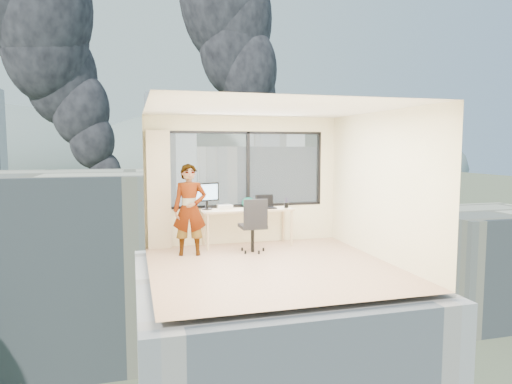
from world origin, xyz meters
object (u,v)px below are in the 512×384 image
object	(u,v)px
monitor	(207,196)
handbag	(248,202)
desk	(247,227)
laptop	(266,202)
chair	(253,225)
person	(190,210)
game_console	(225,206)

from	to	relation	value
monitor	handbag	size ratio (longest dim) A/B	1.98
desk	laptop	size ratio (longest dim) A/B	4.50
chair	monitor	xyz separation A→B (m)	(-0.76, 0.69, 0.49)
desk	person	bearing A→B (deg)	-158.32
person	monitor	size ratio (longest dim) A/B	3.13
chair	monitor	world-z (taller)	monitor
chair	game_console	world-z (taller)	chair
desk	game_console	size ratio (longest dim) A/B	6.23
monitor	game_console	bearing A→B (deg)	-4.07
game_console	handbag	distance (m)	0.49
desk	person	distance (m)	1.38
chair	laptop	world-z (taller)	chair
monitor	handbag	xyz separation A→B (m)	(0.87, 0.08, -0.16)
game_console	handbag	bearing A→B (deg)	-8.90
game_console	handbag	xyz separation A→B (m)	(0.49, -0.02, 0.07)
game_console	person	bearing A→B (deg)	-144.47
game_console	laptop	xyz separation A→B (m)	(0.80, -0.27, 0.09)
desk	handbag	distance (m)	0.53
laptop	handbag	world-z (taller)	laptop
chair	person	xyz separation A→B (m)	(-1.17, 0.08, 0.31)
desk	handbag	xyz separation A→B (m)	(0.07, 0.20, 0.48)
person	monitor	bearing A→B (deg)	64.55
chair	game_console	size ratio (longest dim) A/B	3.63
desk	laptop	distance (m)	0.63
chair	laptop	distance (m)	0.75
monitor	laptop	bearing A→B (deg)	-27.41
monitor	game_console	xyz separation A→B (m)	(0.38, 0.10, -0.23)
chair	monitor	bearing A→B (deg)	137.22
chair	game_console	distance (m)	0.92
handbag	chair	bearing A→B (deg)	-118.50
person	handbag	bearing A→B (deg)	36.91
chair	handbag	world-z (taller)	chair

